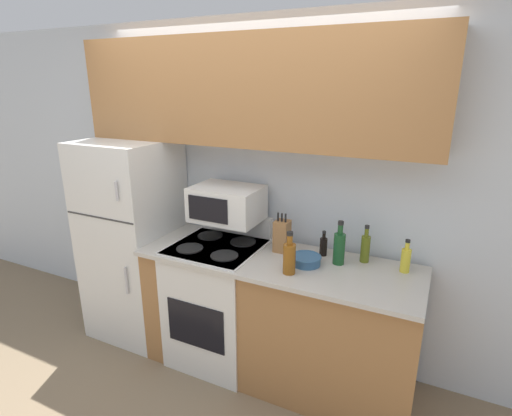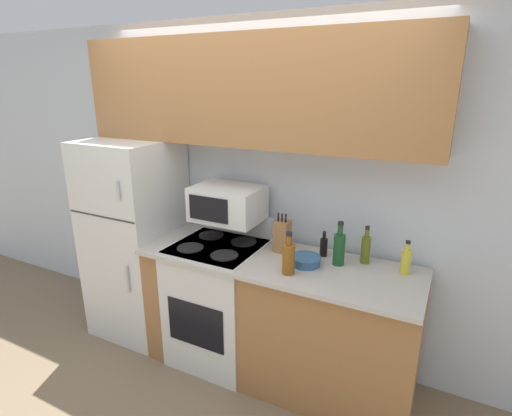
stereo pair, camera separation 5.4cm
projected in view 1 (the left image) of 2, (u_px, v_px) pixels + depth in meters
The scene contains 14 objects.
ground_plane at pixel (216, 383), 2.91m from camera, with size 12.00×12.00×0.00m, color #7F6B51.
wall_back at pixel (257, 192), 3.11m from camera, with size 8.00×0.05×2.55m.
lower_cabinets at pixel (276, 317), 2.89m from camera, with size 1.94×0.67×0.94m.
refrigerator at pixel (134, 240), 3.34m from camera, with size 0.68×0.68×1.66m.
upper_cabinets at pixel (246, 92), 2.73m from camera, with size 2.62×0.30×0.74m.
stove at pixel (219, 300), 3.08m from camera, with size 0.64×0.65×1.11m.
microwave at pixel (227, 204), 2.94m from camera, with size 0.50×0.37×0.25m.
knife_block at pixel (282, 236), 2.83m from camera, with size 0.10×0.11×0.29m.
bowl at pixel (306, 260), 2.65m from camera, with size 0.20×0.20×0.06m.
bottle_whiskey at pixel (289, 257), 2.50m from camera, with size 0.08×0.08×0.28m.
bottle_wine_green at pixel (339, 247), 2.63m from camera, with size 0.08×0.08×0.30m.
bottle_cooking_spray at pixel (406, 259), 2.53m from camera, with size 0.06×0.06×0.22m.
bottle_olive_oil at pixel (365, 248), 2.66m from camera, with size 0.06×0.06×0.26m.
bottle_soy_sauce at pixel (323, 246), 2.78m from camera, with size 0.05×0.05×0.18m.
Camera 1 is at (1.31, -2.02, 2.10)m, focal length 28.00 mm.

